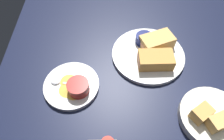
{
  "coord_description": "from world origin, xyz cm",
  "views": [
    {
      "loc": [
        11.89,
        39.65,
        62.24
      ],
      "look_at": [
        10.92,
        -2.72,
        3.0
      ],
      "focal_mm": 31.57,
      "sensor_mm": 36.0,
      "label": 1
    }
  ],
  "objects_px": {
    "ramekin_dark_sauce": "(144,39)",
    "bread_basket_rear": "(212,117)",
    "plate_sandwich_main": "(148,55)",
    "spoon_by_dark_ramekin": "(151,50)",
    "sandwich_half_far": "(157,42)",
    "plate_chips_companion": "(72,85)",
    "ramekin_light_gravy": "(78,87)",
    "spoon_by_gravy_ramekin": "(59,82)",
    "sandwich_half_near": "(156,60)"
  },
  "relations": [
    {
      "from": "spoon_by_dark_ramekin",
      "to": "plate_chips_companion",
      "type": "relative_size",
      "value": 0.48
    },
    {
      "from": "plate_sandwich_main",
      "to": "spoon_by_dark_ramekin",
      "type": "distance_m",
      "value": 0.02
    },
    {
      "from": "ramekin_light_gravy",
      "to": "spoon_by_gravy_ramekin",
      "type": "distance_m",
      "value": 0.08
    },
    {
      "from": "spoon_by_gravy_ramekin",
      "to": "plate_sandwich_main",
      "type": "bearing_deg",
      "value": -158.76
    },
    {
      "from": "spoon_by_dark_ramekin",
      "to": "plate_chips_companion",
      "type": "height_order",
      "value": "spoon_by_dark_ramekin"
    },
    {
      "from": "plate_chips_companion",
      "to": "bread_basket_rear",
      "type": "distance_m",
      "value": 0.48
    },
    {
      "from": "plate_chips_companion",
      "to": "sandwich_half_far",
      "type": "bearing_deg",
      "value": -151.66
    },
    {
      "from": "sandwich_half_near",
      "to": "spoon_by_dark_ramekin",
      "type": "distance_m",
      "value": 0.07
    },
    {
      "from": "spoon_by_dark_ramekin",
      "to": "ramekin_light_gravy",
      "type": "height_order",
      "value": "ramekin_light_gravy"
    },
    {
      "from": "ramekin_dark_sauce",
      "to": "bread_basket_rear",
      "type": "relative_size",
      "value": 0.34
    },
    {
      "from": "ramekin_light_gravy",
      "to": "bread_basket_rear",
      "type": "distance_m",
      "value": 0.45
    },
    {
      "from": "ramekin_light_gravy",
      "to": "spoon_by_gravy_ramekin",
      "type": "relative_size",
      "value": 0.77
    },
    {
      "from": "ramekin_dark_sauce",
      "to": "spoon_by_dark_ramekin",
      "type": "xyz_separation_m",
      "value": [
        -0.02,
        0.05,
        -0.01
      ]
    },
    {
      "from": "spoon_by_dark_ramekin",
      "to": "spoon_by_gravy_ramekin",
      "type": "height_order",
      "value": "same"
    },
    {
      "from": "sandwich_half_near",
      "to": "spoon_by_gravy_ramekin",
      "type": "bearing_deg",
      "value": 12.56
    },
    {
      "from": "plate_chips_companion",
      "to": "plate_sandwich_main",
      "type": "bearing_deg",
      "value": -155.0
    },
    {
      "from": "plate_sandwich_main",
      "to": "ramekin_light_gravy",
      "type": "bearing_deg",
      "value": 31.5
    },
    {
      "from": "plate_sandwich_main",
      "to": "sandwich_half_near",
      "type": "bearing_deg",
      "value": 108.46
    },
    {
      "from": "ramekin_dark_sauce",
      "to": "bread_basket_rear",
      "type": "bearing_deg",
      "value": 117.59
    },
    {
      "from": "plate_chips_companion",
      "to": "spoon_by_gravy_ramekin",
      "type": "bearing_deg",
      "value": -7.66
    },
    {
      "from": "sandwich_half_near",
      "to": "ramekin_light_gravy",
      "type": "xyz_separation_m",
      "value": [
        0.28,
        0.11,
        -0.0
      ]
    },
    {
      "from": "ramekin_dark_sauce",
      "to": "bread_basket_rear",
      "type": "height_order",
      "value": "bread_basket_rear"
    },
    {
      "from": "spoon_by_gravy_ramekin",
      "to": "bread_basket_rear",
      "type": "height_order",
      "value": "bread_basket_rear"
    },
    {
      "from": "sandwich_half_far",
      "to": "ramekin_dark_sauce",
      "type": "relative_size",
      "value": 2.04
    },
    {
      "from": "plate_sandwich_main",
      "to": "plate_chips_companion",
      "type": "relative_size",
      "value": 1.46
    },
    {
      "from": "plate_sandwich_main",
      "to": "spoon_by_gravy_ramekin",
      "type": "xyz_separation_m",
      "value": [
        0.34,
        0.13,
        0.01
      ]
    },
    {
      "from": "plate_sandwich_main",
      "to": "bread_basket_rear",
      "type": "height_order",
      "value": "bread_basket_rear"
    },
    {
      "from": "sandwich_half_near",
      "to": "sandwich_half_far",
      "type": "bearing_deg",
      "value": -101.54
    },
    {
      "from": "ramekin_dark_sauce",
      "to": "spoon_by_gravy_ramekin",
      "type": "xyz_separation_m",
      "value": [
        0.33,
        0.2,
        -0.01
      ]
    },
    {
      "from": "spoon_by_dark_ramekin",
      "to": "ramekin_light_gravy",
      "type": "bearing_deg",
      "value": 32.31
    },
    {
      "from": "sandwich_half_far",
      "to": "bread_basket_rear",
      "type": "height_order",
      "value": "bread_basket_rear"
    },
    {
      "from": "sandwich_half_far",
      "to": "plate_chips_companion",
      "type": "bearing_deg",
      "value": 28.34
    },
    {
      "from": "ramekin_light_gravy",
      "to": "spoon_by_gravy_ramekin",
      "type": "height_order",
      "value": "ramekin_light_gravy"
    },
    {
      "from": "spoon_by_dark_ramekin",
      "to": "ramekin_light_gravy",
      "type": "xyz_separation_m",
      "value": [
        0.28,
        0.18,
        0.02
      ]
    },
    {
      "from": "sandwich_half_near",
      "to": "bread_basket_rear",
      "type": "relative_size",
      "value": 0.63
    },
    {
      "from": "sandwich_half_far",
      "to": "sandwich_half_near",
      "type": "bearing_deg",
      "value": 78.46
    },
    {
      "from": "sandwich_half_far",
      "to": "ramekin_dark_sauce",
      "type": "xyz_separation_m",
      "value": [
        0.05,
        -0.02,
        -0.01
      ]
    },
    {
      "from": "spoon_by_dark_ramekin",
      "to": "bread_basket_rear",
      "type": "distance_m",
      "value": 0.33
    },
    {
      "from": "spoon_by_gravy_ramekin",
      "to": "ramekin_dark_sauce",
      "type": "bearing_deg",
      "value": -149.13
    },
    {
      "from": "sandwich_half_far",
      "to": "spoon_by_dark_ramekin",
      "type": "xyz_separation_m",
      "value": [
        0.03,
        0.03,
        -0.02
      ]
    },
    {
      "from": "plate_sandwich_main",
      "to": "spoon_by_gravy_ramekin",
      "type": "height_order",
      "value": "spoon_by_gravy_ramekin"
    },
    {
      "from": "plate_chips_companion",
      "to": "bread_basket_rear",
      "type": "height_order",
      "value": "bread_basket_rear"
    },
    {
      "from": "sandwich_half_far",
      "to": "plate_chips_companion",
      "type": "height_order",
      "value": "sandwich_half_far"
    },
    {
      "from": "ramekin_dark_sauce",
      "to": "plate_chips_companion",
      "type": "height_order",
      "value": "ramekin_dark_sauce"
    },
    {
      "from": "spoon_by_dark_ramekin",
      "to": "bread_basket_rear",
      "type": "xyz_separation_m",
      "value": [
        -0.16,
        0.29,
        0.0
      ]
    },
    {
      "from": "sandwich_half_far",
      "to": "ramekin_light_gravy",
      "type": "height_order",
      "value": "sandwich_half_far"
    },
    {
      "from": "ramekin_light_gravy",
      "to": "bread_basket_rear",
      "type": "height_order",
      "value": "bread_basket_rear"
    },
    {
      "from": "spoon_by_gravy_ramekin",
      "to": "bread_basket_rear",
      "type": "relative_size",
      "value": 0.47
    },
    {
      "from": "sandwich_half_far",
      "to": "spoon_by_gravy_ramekin",
      "type": "distance_m",
      "value": 0.42
    },
    {
      "from": "sandwich_half_far",
      "to": "bread_basket_rear",
      "type": "distance_m",
      "value": 0.34
    }
  ]
}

